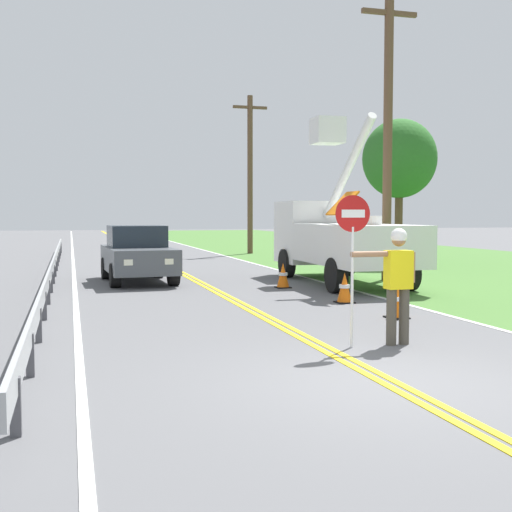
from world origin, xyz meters
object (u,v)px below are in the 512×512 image
utility_pole_near (388,132)px  traffic_cone_lead (397,301)px  traffic_cone_mid (345,288)px  traffic_cone_tail (283,276)px  oncoming_sedan_nearest (138,254)px  roadside_tree_verge (399,159)px  utility_pole_mid (250,172)px  flagger_worker (398,278)px  utility_bucket_truck (337,236)px  stop_sign_paddle (353,236)px

utility_pole_near → traffic_cone_lead: bearing=-115.6°
traffic_cone_mid → traffic_cone_tail: 3.34m
oncoming_sedan_nearest → roadside_tree_verge: 12.26m
utility_pole_mid → traffic_cone_mid: (-2.94, -18.90, -3.91)m
flagger_worker → roadside_tree_verge: 17.27m
traffic_cone_lead → flagger_worker: bearing=-118.0°
traffic_cone_tail → utility_bucket_truck: bearing=27.3°
utility_pole_mid → traffic_cone_lead: bearing=-97.6°
utility_pole_mid → roadside_tree_verge: (3.92, -8.65, 0.02)m
oncoming_sedan_nearest → traffic_cone_mid: bearing=-55.6°
utility_bucket_truck → roadside_tree_verge: (5.22, 5.89, 2.87)m
utility_bucket_truck → utility_pole_near: 3.57m
flagger_worker → utility_bucket_truck: utility_bucket_truck is taller
utility_bucket_truck → utility_pole_mid: bearing=84.9°
oncoming_sedan_nearest → traffic_cone_lead: 9.35m
stop_sign_paddle → utility_pole_mid: size_ratio=0.29×
traffic_cone_lead → utility_pole_near: bearing=64.4°
traffic_cone_lead → traffic_cone_mid: same height
traffic_cone_tail → traffic_cone_lead: bearing=-85.0°
traffic_cone_lead → utility_bucket_truck: bearing=77.0°
utility_bucket_truck → oncoming_sedan_nearest: 6.01m
utility_bucket_truck → flagger_worker: bearing=-107.2°
flagger_worker → stop_sign_paddle: (-0.77, 0.00, 0.66)m
stop_sign_paddle → traffic_cone_mid: stop_sign_paddle is taller
flagger_worker → roadside_tree_verge: bearing=61.8°
traffic_cone_mid → roadside_tree_verge: (6.86, 10.25, 3.93)m
utility_pole_near → flagger_worker: bearing=-116.2°
flagger_worker → traffic_cone_mid: size_ratio=2.61×
oncoming_sedan_nearest → utility_bucket_truck: bearing=-15.9°
flagger_worker → utility_pole_mid: bearing=80.1°
utility_pole_mid → traffic_cone_mid: bearing=-98.8°
traffic_cone_mid → flagger_worker: bearing=-103.9°
utility_pole_mid → traffic_cone_tail: 16.42m
traffic_cone_lead → roadside_tree_verge: roadside_tree_verge is taller
traffic_cone_tail → roadside_tree_verge: bearing=43.7°
flagger_worker → roadside_tree_verge: size_ratio=0.31×
utility_bucket_truck → traffic_cone_tail: 2.53m
stop_sign_paddle → flagger_worker: bearing=-0.0°
oncoming_sedan_nearest → utility_pole_near: bearing=-11.8°
utility_bucket_truck → utility_pole_mid: (1.30, 14.54, 2.85)m
flagger_worker → oncoming_sedan_nearest: (-2.95, 10.70, -0.21)m
flagger_worker → oncoming_sedan_nearest: flagger_worker is taller
stop_sign_paddle → roadside_tree_verge: roadside_tree_verge is taller
utility_bucket_truck → oncoming_sedan_nearest: size_ratio=1.64×
oncoming_sedan_nearest → utility_pole_mid: size_ratio=0.51×
traffic_cone_tail → roadside_tree_verge: 10.79m
oncoming_sedan_nearest → traffic_cone_lead: bearing=-63.2°
oncoming_sedan_nearest → utility_pole_near: 8.47m
flagger_worker → traffic_cone_mid: 4.89m
stop_sign_paddle → roadside_tree_verge: 17.53m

